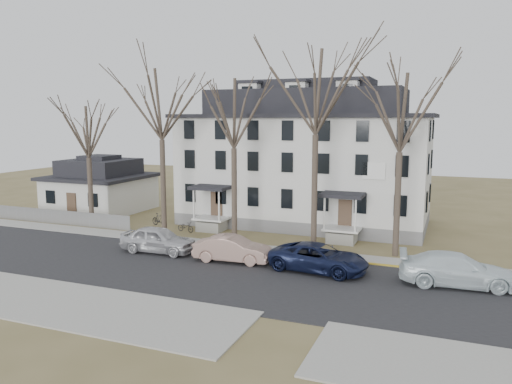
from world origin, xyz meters
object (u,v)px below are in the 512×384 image
at_px(tree_far_left, 161,99).
at_px(bicycle_left, 186,227).
at_px(small_house, 101,188).
at_px(car_silver, 158,240).
at_px(tree_bungalow, 87,128).
at_px(tree_center, 316,85).
at_px(bicycle_right, 160,220).
at_px(tree_mid_right, 401,107).
at_px(car_navy, 319,258).
at_px(car_tan, 233,250).
at_px(boarding_house, 305,160).
at_px(tree_mid_left, 234,108).
at_px(car_white, 457,270).

distance_m(tree_far_left, bicycle_left, 10.07).
distance_m(small_house, car_silver, 17.83).
bearing_deg(small_house, tree_bungalow, -57.16).
relative_size(tree_center, bicycle_right, 8.48).
height_order(small_house, bicycle_left, small_house).
distance_m(tree_mid_right, tree_bungalow, 24.54).
bearing_deg(car_navy, car_tan, 97.02).
relative_size(tree_mid_right, tree_bungalow, 1.18).
xyz_separation_m(boarding_house, car_silver, (-6.28, -13.27, -4.51)).
relative_size(tree_center, car_navy, 2.55).
bearing_deg(car_tan, tree_mid_right, -65.52).
bearing_deg(boarding_house, tree_mid_left, -110.20).
bearing_deg(car_silver, tree_bungalow, 60.41).
bearing_deg(tree_bungalow, tree_far_left, 0.00).
bearing_deg(small_house, bicycle_left, -23.14).
bearing_deg(tree_bungalow, tree_center, 0.00).
bearing_deg(boarding_house, tree_mid_right, -43.81).
bearing_deg(tree_mid_left, tree_bungalow, 180.00).
relative_size(tree_far_left, car_tan, 2.83).
bearing_deg(tree_mid_right, car_tan, -150.53).
relative_size(tree_mid_left, car_navy, 2.21).
relative_size(tree_far_left, tree_mid_right, 1.08).
distance_m(car_silver, bicycle_right, 8.46).
height_order(tree_center, tree_mid_right, tree_center).
bearing_deg(small_house, car_tan, -30.77).
relative_size(tree_far_left, tree_bungalow, 1.27).
height_order(bicycle_left, bicycle_right, bicycle_right).
distance_m(tree_center, car_white, 14.62).
bearing_deg(car_white, bicycle_left, 67.05).
distance_m(small_house, car_white, 34.11).
height_order(tree_far_left, bicycle_right, tree_far_left).
relative_size(car_navy, bicycle_right, 3.32).
bearing_deg(boarding_house, car_tan, -93.34).
relative_size(bicycle_left, bicycle_right, 0.90).
height_order(tree_center, car_tan, tree_center).
bearing_deg(car_tan, bicycle_right, 48.76).
bearing_deg(boarding_house, small_house, -174.41).
bearing_deg(car_white, small_house, 64.42).
xyz_separation_m(car_navy, bicycle_left, (-12.35, 6.13, -0.39)).
xyz_separation_m(tree_mid_left, car_navy, (7.72, -5.22, -8.80)).
height_order(boarding_house, tree_mid_left, tree_mid_left).
bearing_deg(tree_bungalow, bicycle_right, 21.49).
xyz_separation_m(tree_far_left, tree_mid_right, (17.50, 0.00, -0.74)).
xyz_separation_m(tree_bungalow, car_navy, (20.72, -5.22, -7.32)).
xyz_separation_m(car_white, bicycle_left, (-19.84, 5.86, -0.46)).
bearing_deg(tree_mid_left, tree_mid_right, 0.00).
xyz_separation_m(small_house, car_navy, (24.72, -11.41, -1.45)).
relative_size(car_navy, car_white, 0.97).
height_order(boarding_house, car_white, boarding_house).
xyz_separation_m(boarding_house, tree_far_left, (-9.00, -8.15, 4.96)).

